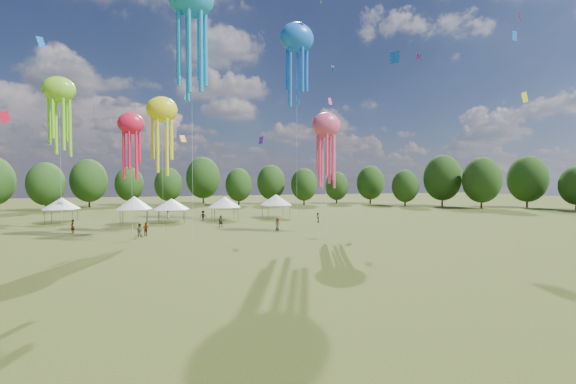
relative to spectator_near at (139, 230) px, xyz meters
name	(u,v)px	position (x,y,z in m)	size (l,w,h in m)	color
spectator_near	(139,230)	(0.00, 0.00, 0.00)	(0.77, 0.60, 1.59)	gray
spectators_far	(210,220)	(9.31, 8.92, 0.03)	(35.22, 20.71, 1.79)	gray
festival_tents	(180,202)	(5.34, 16.13, 2.34)	(40.22, 11.63, 4.35)	#47474C
show_kites	(227,74)	(11.20, 3.66, 20.47)	(39.32, 19.82, 32.43)	#FFF31A
small_kites	(219,8)	(9.97, 2.58, 28.74)	(74.73, 63.74, 46.80)	#FFF31A
treeline	(175,181)	(4.68, 24.69, 5.75)	(201.57, 95.24, 13.43)	#38281C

